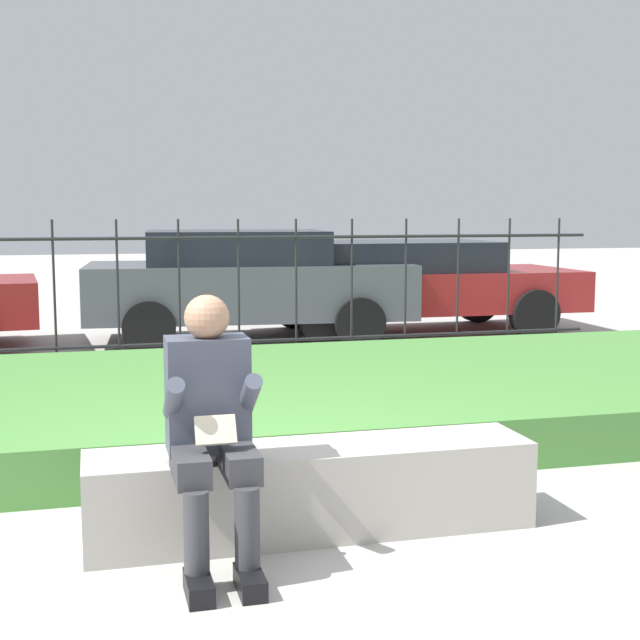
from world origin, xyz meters
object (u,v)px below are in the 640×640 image
stone_bench (312,494)px  car_parked_right (406,283)px  car_parked_center (247,282)px  person_seated_reader (211,420)px

stone_bench → car_parked_right: (3.01, 6.87, 0.48)m
car_parked_center → person_seated_reader: bearing=-96.4°
person_seated_reader → car_parked_right: person_seated_reader is taller
person_seated_reader → car_parked_right: bearing=63.5°
stone_bench → person_seated_reader: 0.78m
person_seated_reader → car_parked_center: size_ratio=0.30×
person_seated_reader → stone_bench: bearing=26.4°
stone_bench → person_seated_reader: size_ratio=1.82×
stone_bench → car_parked_center: car_parked_center is taller
stone_bench → car_parked_center: bearing=82.9°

